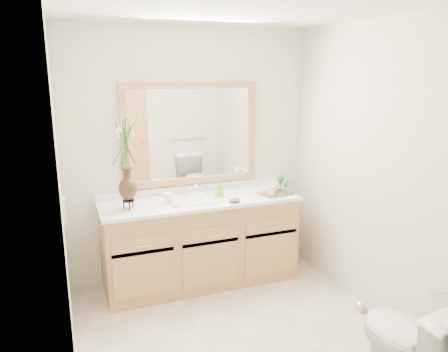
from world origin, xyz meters
name	(u,v)px	position (x,y,z in m)	size (l,w,h in m)	color
floor	(243,340)	(0.00, 0.00, 0.00)	(2.60, 2.60, 0.00)	beige
ceiling	(248,4)	(0.00, 0.00, 2.40)	(2.40, 2.60, 0.02)	white
wall_back	(191,155)	(0.00, 1.30, 1.20)	(2.40, 0.02, 2.40)	silver
wall_front	(369,263)	(0.00, -1.30, 1.20)	(2.40, 0.02, 2.40)	silver
wall_left	(62,207)	(-1.20, 0.00, 1.20)	(0.02, 2.60, 2.40)	silver
wall_right	(384,174)	(1.20, 0.00, 1.20)	(0.02, 2.60, 2.40)	silver
vanity	(201,243)	(0.00, 1.01, 0.40)	(1.80, 0.55, 0.80)	tan
counter	(201,201)	(0.00, 1.01, 0.82)	(1.84, 0.57, 0.03)	white
sink	(201,206)	(0.00, 1.00, 0.78)	(0.38, 0.34, 0.23)	white
mirror	(191,134)	(0.00, 1.28, 1.41)	(1.32, 0.04, 0.97)	white
switch_plate	(64,206)	(-1.19, 0.76, 0.98)	(0.02, 0.12, 0.12)	white
door	(304,317)	(-0.30, -1.29, 1.00)	(0.80, 0.03, 2.00)	tan
toilet	(411,347)	(0.70, -0.92, 0.37)	(0.42, 0.75, 0.74)	white
flower_vase	(126,151)	(-0.66, 0.98, 1.34)	(0.18, 0.18, 0.75)	black
tumbler	(169,198)	(-0.30, 1.01, 0.88)	(0.07, 0.07, 0.09)	silver
soap_dish	(178,206)	(-0.25, 0.88, 0.84)	(0.09, 0.09, 0.03)	silver
soap_bottle	(219,189)	(0.20, 1.05, 0.90)	(0.06, 0.06, 0.14)	#78C42E
purple_dish	(234,200)	(0.26, 0.82, 0.85)	(0.11, 0.09, 0.04)	#652878
tray	(276,193)	(0.74, 0.93, 0.84)	(0.30, 0.20, 0.02)	brown
mug_left	(271,190)	(0.66, 0.87, 0.89)	(0.10, 0.09, 0.10)	silver
mug_right	(273,186)	(0.73, 0.97, 0.90)	(0.10, 0.10, 0.10)	silver
goblet_front	(286,184)	(0.82, 0.88, 0.93)	(0.06, 0.06, 0.13)	#246E3B
goblet_back	(280,180)	(0.82, 1.00, 0.95)	(0.07, 0.07, 0.15)	#246E3B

